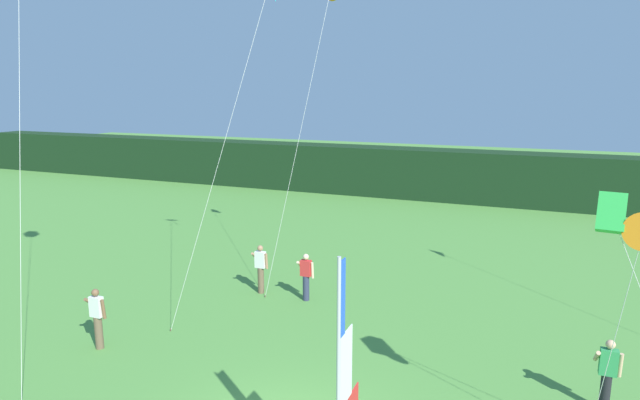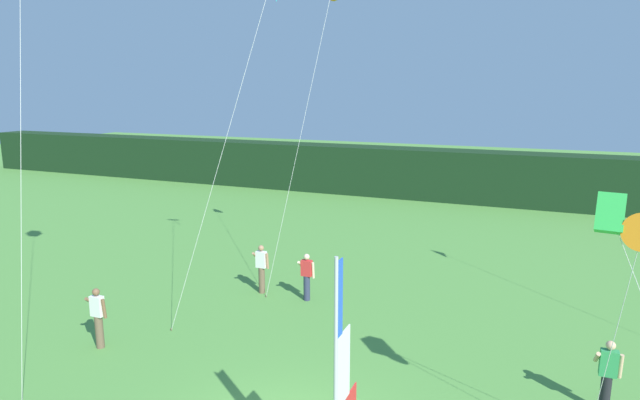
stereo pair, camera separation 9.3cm
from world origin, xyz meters
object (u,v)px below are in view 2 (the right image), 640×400
at_px(person_mid_field, 607,375).
at_px(kite_cyan_diamond_1, 265,3).
at_px(person_far_right, 98,316).
at_px(banner_flag, 342,395).
at_px(person_near_banner, 262,267).
at_px(person_far_left, 307,276).
at_px(kite_green_box_0, 611,215).

relative_size(person_mid_field, kite_cyan_diamond_1, 0.16).
height_order(person_mid_field, person_far_right, person_far_right).
distance_m(banner_flag, person_mid_field, 6.71).
relative_size(person_near_banner, person_mid_field, 1.01).
bearing_deg(kite_cyan_diamond_1, person_far_left, 31.48).
xyz_separation_m(banner_flag, person_far_left, (-4.31, 8.35, -1.34)).
bearing_deg(person_near_banner, person_far_right, -112.18).
bearing_deg(person_near_banner, person_far_left, -0.67).
bearing_deg(kite_green_box_0, banner_flag, -147.90).
bearing_deg(person_near_banner, kite_cyan_diamond_1, -43.45).
xyz_separation_m(kite_green_box_0, kite_cyan_diamond_1, (-9.12, 5.35, 4.50)).
height_order(person_far_left, person_far_right, person_far_right).
relative_size(kite_green_box_0, kite_cyan_diamond_1, 0.49).
bearing_deg(person_far_right, person_far_left, 53.67).
distance_m(banner_flag, person_near_banner, 10.40).
height_order(person_far_right, kite_green_box_0, kite_green_box_0).
xyz_separation_m(banner_flag, person_mid_field, (4.34, 4.95, -1.30)).
distance_m(person_near_banner, person_far_left, 1.73).
distance_m(person_mid_field, kite_green_box_0, 4.87).
bearing_deg(person_far_left, person_far_right, -126.33).
height_order(person_near_banner, person_far_left, person_near_banner).
distance_m(person_mid_field, person_far_right, 12.68).
relative_size(person_mid_field, person_far_left, 1.05).
xyz_separation_m(person_mid_field, kite_cyan_diamond_1, (-9.69, 2.77, 8.59)).
height_order(person_mid_field, kite_green_box_0, kite_green_box_0).
distance_m(person_near_banner, person_far_right, 5.73).
height_order(person_near_banner, kite_cyan_diamond_1, kite_cyan_diamond_1).
relative_size(person_near_banner, kite_green_box_0, 0.32).
distance_m(person_near_banner, kite_cyan_diamond_1, 8.63).
height_order(banner_flag, person_far_left, banner_flag).
bearing_deg(banner_flag, person_near_banner, 125.82).
height_order(banner_flag, kite_cyan_diamond_1, kite_cyan_diamond_1).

